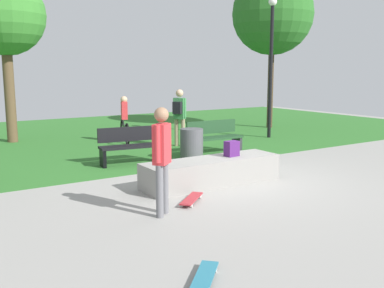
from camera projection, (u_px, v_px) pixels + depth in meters
name	position (u px, v px, depth m)	size (l,w,h in m)	color
ground_plane	(236.00, 180.00, 9.29)	(28.00, 28.00, 0.00)	gray
grass_lawn	(101.00, 135.00, 15.78)	(26.60, 12.37, 0.01)	#2D6B28
concrete_ledge	(212.00, 171.00, 8.96)	(2.98, 0.79, 0.53)	gray
backpack_on_ledge	(232.00, 149.00, 9.15)	(0.28, 0.20, 0.32)	#4C1E66
skater_performing_trick	(162.00, 153.00, 6.89)	(0.37, 0.36, 1.74)	slate
skateboard_by_ledge	(192.00, 199.00, 7.73)	(0.74, 0.67, 0.08)	#A5262D
skateboard_spare	(204.00, 278.00, 4.79)	(0.71, 0.71, 0.08)	teal
park_bench_near_path	(214.00, 136.00, 12.22)	(1.62, 0.53, 0.91)	#1E4223
park_bench_far_left	(131.00, 145.00, 10.86)	(1.65, 0.68, 0.91)	black
tree_young_birch	(273.00, 14.00, 17.13)	(3.17, 3.17, 6.06)	#42301E
tree_tall_oak	(4.00, 16.00, 13.60)	(2.51, 2.51, 5.26)	brown
lamp_post	(271.00, 55.00, 14.75)	(0.28, 0.28, 4.67)	black
trash_bin	(192.00, 144.00, 11.37)	(0.60, 0.60, 0.81)	#4C4C51
pedestrian_with_backpack	(179.00, 112.00, 13.27)	(0.44, 0.43, 1.73)	tan
cyclist_on_bicycle	(125.00, 123.00, 14.07)	(0.57, 1.76, 1.52)	black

